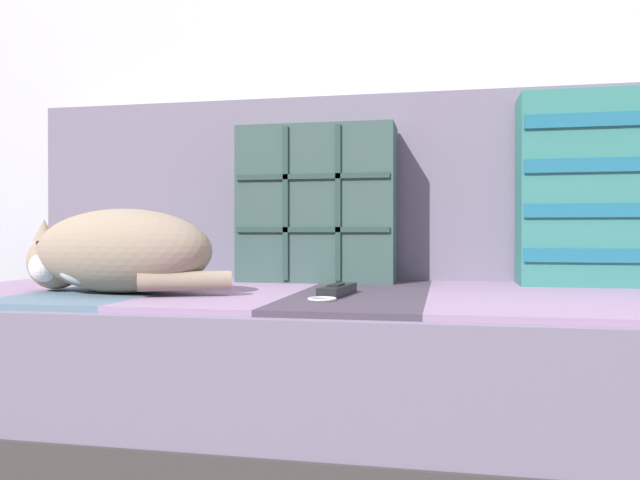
# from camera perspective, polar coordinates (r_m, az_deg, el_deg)

# --- Properties ---
(couch) EXTENTS (1.83, 0.81, 0.37)m
(couch) POSITION_cam_1_polar(r_m,az_deg,el_deg) (1.29, 4.28, -12.97)
(couch) COLOR #3D3838
(couch) RESTS_ON ground_plane
(sofa_backrest) EXTENTS (1.80, 0.14, 0.45)m
(sofa_backrest) POSITION_cam_1_polar(r_m,az_deg,el_deg) (1.59, 5.77, 4.67)
(sofa_backrest) COLOR slate
(sofa_backrest) RESTS_ON couch
(throw_pillow_quilted) EXTENTS (0.36, 0.14, 0.36)m
(throw_pillow_quilted) POSITION_cam_1_polar(r_m,az_deg,el_deg) (1.46, -0.23, 3.28)
(throw_pillow_quilted) COLOR #38514C
(throw_pillow_quilted) RESTS_ON couch
(throw_pillow_striped) EXTENTS (0.42, 0.14, 0.41)m
(throw_pillow_striped) POSITION_cam_1_polar(r_m,az_deg,el_deg) (1.48, 25.81, 4.19)
(throw_pillow_striped) COLOR #337A70
(throw_pillow_striped) RESTS_ON couch
(sleeping_cat) EXTENTS (0.43, 0.23, 0.16)m
(sleeping_cat) POSITION_cam_1_polar(r_m,az_deg,el_deg) (1.24, -18.34, -1.11)
(sleeping_cat) COLOR gray
(sleeping_cat) RESTS_ON couch
(game_remote_near) EXTENTS (0.06, 0.20, 0.02)m
(game_remote_near) POSITION_cam_1_polar(r_m,az_deg,el_deg) (1.13, 1.51, -4.66)
(game_remote_near) COLOR black
(game_remote_near) RESTS_ON couch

